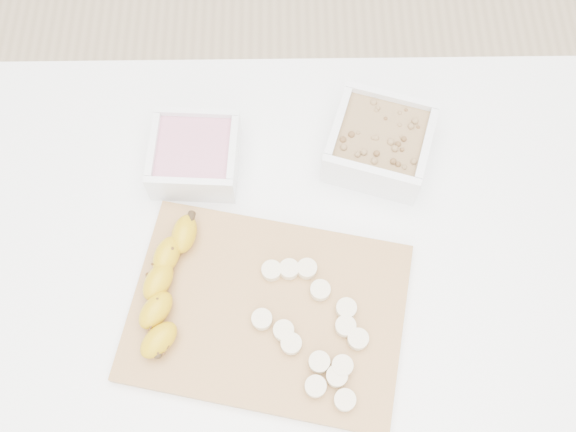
{
  "coord_description": "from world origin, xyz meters",
  "views": [
    {
      "loc": [
        -0.0,
        -0.34,
        1.64
      ],
      "look_at": [
        0.0,
        0.03,
        0.81
      ],
      "focal_mm": 40.0,
      "sensor_mm": 36.0,
      "label": 1
    }
  ],
  "objects_px": {
    "table": "(288,272)",
    "banana": "(166,288)",
    "bowl_yogurt": "(195,155)",
    "bowl_granola": "(380,142)",
    "cutting_board": "(267,312)"
  },
  "relations": [
    {
      "from": "table",
      "to": "banana",
      "type": "distance_m",
      "value": 0.22
    },
    {
      "from": "bowl_yogurt",
      "to": "bowl_granola",
      "type": "relative_size",
      "value": 0.75
    },
    {
      "from": "bowl_yogurt",
      "to": "cutting_board",
      "type": "xyz_separation_m",
      "value": [
        0.11,
        -0.24,
        -0.02
      ]
    },
    {
      "from": "table",
      "to": "banana",
      "type": "relative_size",
      "value": 4.88
    },
    {
      "from": "bowl_yogurt",
      "to": "bowl_granola",
      "type": "bearing_deg",
      "value": 3.14
    },
    {
      "from": "banana",
      "to": "cutting_board",
      "type": "bearing_deg",
      "value": 9.45
    },
    {
      "from": "bowl_granola",
      "to": "banana",
      "type": "relative_size",
      "value": 0.9
    },
    {
      "from": "bowl_yogurt",
      "to": "bowl_granola",
      "type": "height_order",
      "value": "bowl_granola"
    },
    {
      "from": "table",
      "to": "cutting_board",
      "type": "relative_size",
      "value": 2.63
    },
    {
      "from": "bowl_granola",
      "to": "cutting_board",
      "type": "distance_m",
      "value": 0.31
    },
    {
      "from": "cutting_board",
      "to": "banana",
      "type": "xyz_separation_m",
      "value": [
        -0.14,
        0.03,
        0.03
      ]
    },
    {
      "from": "table",
      "to": "bowl_granola",
      "type": "bearing_deg",
      "value": 48.79
    },
    {
      "from": "bowl_yogurt",
      "to": "banana",
      "type": "xyz_separation_m",
      "value": [
        -0.03,
        -0.21,
        0.0
      ]
    },
    {
      "from": "bowl_granola",
      "to": "banana",
      "type": "distance_m",
      "value": 0.39
    },
    {
      "from": "table",
      "to": "banana",
      "type": "bearing_deg",
      "value": -159.14
    }
  ]
}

